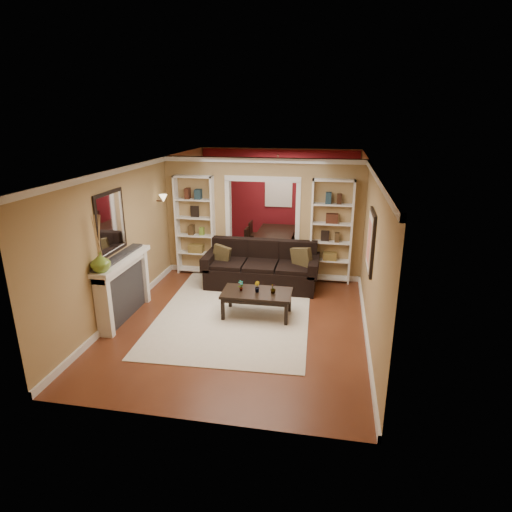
% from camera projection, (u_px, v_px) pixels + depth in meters
% --- Properties ---
extents(floor, '(8.00, 8.00, 0.00)m').
position_uv_depth(floor, '(253.00, 294.00, 9.01)').
color(floor, brown).
rests_on(floor, ground).
extents(ceiling, '(8.00, 8.00, 0.00)m').
position_uv_depth(ceiling, '(253.00, 164.00, 8.16)').
color(ceiling, white).
rests_on(ceiling, ground).
extents(wall_back, '(8.00, 0.00, 8.00)m').
position_uv_depth(wall_back, '(279.00, 196.00, 12.32)').
color(wall_back, tan).
rests_on(wall_back, ground).
extents(wall_front, '(8.00, 0.00, 8.00)m').
position_uv_depth(wall_front, '(187.00, 322.00, 4.85)').
color(wall_front, tan).
rests_on(wall_front, ground).
extents(wall_left, '(0.00, 8.00, 8.00)m').
position_uv_depth(wall_left, '(148.00, 227.00, 8.97)').
color(wall_left, tan).
rests_on(wall_left, ground).
extents(wall_right, '(0.00, 8.00, 8.00)m').
position_uv_depth(wall_right, '(368.00, 237.00, 8.20)').
color(wall_right, tan).
rests_on(wall_right, ground).
extents(partition_wall, '(4.50, 0.15, 2.70)m').
position_uv_depth(partition_wall, '(263.00, 218.00, 9.70)').
color(partition_wall, tan).
rests_on(partition_wall, floor).
extents(red_back_panel, '(4.44, 0.04, 2.64)m').
position_uv_depth(red_back_panel, '(279.00, 198.00, 12.30)').
color(red_back_panel, maroon).
rests_on(red_back_panel, floor).
extents(dining_window, '(0.78, 0.03, 0.98)m').
position_uv_depth(dining_window, '(279.00, 190.00, 12.19)').
color(dining_window, '#8CA5CC').
rests_on(dining_window, wall_back).
extents(area_rug, '(2.94, 4.01, 0.01)m').
position_uv_depth(area_rug, '(235.00, 311.00, 8.18)').
color(area_rug, silver).
rests_on(area_rug, floor).
extents(sofa, '(2.46, 1.06, 0.96)m').
position_uv_depth(sofa, '(261.00, 265.00, 9.26)').
color(sofa, black).
rests_on(sofa, floor).
extents(pillow_left, '(0.39, 0.17, 0.38)m').
position_uv_depth(pillow_left, '(222.00, 256.00, 9.33)').
color(pillow_left, brown).
rests_on(pillow_left, sofa).
extents(pillow_right, '(0.46, 0.36, 0.46)m').
position_uv_depth(pillow_right, '(302.00, 258.00, 9.02)').
color(pillow_right, brown).
rests_on(pillow_right, sofa).
extents(coffee_table, '(1.29, 0.71, 0.48)m').
position_uv_depth(coffee_table, '(257.00, 304.00, 7.94)').
color(coffee_table, black).
rests_on(coffee_table, floor).
extents(plant_left, '(0.12, 0.13, 0.21)m').
position_uv_depth(plant_left, '(241.00, 286.00, 7.89)').
color(plant_left, '#336626').
rests_on(plant_left, coffee_table).
extents(plant_center, '(0.14, 0.14, 0.20)m').
position_uv_depth(plant_center, '(257.00, 287.00, 7.84)').
color(plant_center, '#336626').
rests_on(plant_center, coffee_table).
extents(plant_right, '(0.14, 0.14, 0.18)m').
position_uv_depth(plant_right, '(273.00, 289.00, 7.79)').
color(plant_right, '#336626').
rests_on(plant_right, coffee_table).
extents(bookshelf_left, '(0.90, 0.30, 2.30)m').
position_uv_depth(bookshelf_left, '(195.00, 226.00, 9.87)').
color(bookshelf_left, white).
rests_on(bookshelf_left, floor).
extents(bookshelf_right, '(0.90, 0.30, 2.30)m').
position_uv_depth(bookshelf_right, '(331.00, 232.00, 9.34)').
color(bookshelf_right, white).
rests_on(bookshelf_right, floor).
extents(fireplace, '(0.32, 1.70, 1.16)m').
position_uv_depth(fireplace, '(125.00, 288.00, 7.78)').
color(fireplace, white).
rests_on(fireplace, floor).
extents(vase, '(0.34, 0.34, 0.33)m').
position_uv_depth(vase, '(100.00, 262.00, 6.90)').
color(vase, olive).
rests_on(vase, fireplace).
extents(mirror, '(0.03, 0.95, 1.10)m').
position_uv_depth(mirror, '(111.00, 223.00, 7.42)').
color(mirror, silver).
rests_on(mirror, wall_left).
extents(wall_sconce, '(0.18, 0.18, 0.22)m').
position_uv_depth(wall_sconce, '(161.00, 199.00, 9.31)').
color(wall_sconce, '#FFE0A5').
rests_on(wall_sconce, wall_left).
extents(framed_art, '(0.04, 0.85, 1.05)m').
position_uv_depth(framed_art, '(370.00, 242.00, 7.21)').
color(framed_art, black).
rests_on(framed_art, wall_right).
extents(dining_table, '(1.75, 0.97, 0.61)m').
position_uv_depth(dining_table, '(277.00, 243.00, 11.49)').
color(dining_table, black).
rests_on(dining_table, floor).
extents(dining_chair_nw, '(0.50, 0.50, 0.79)m').
position_uv_depth(dining_chair_nw, '(254.00, 242.00, 11.28)').
color(dining_chair_nw, black).
rests_on(dining_chair_nw, floor).
extents(dining_chair_ne, '(0.52, 0.52, 0.85)m').
position_uv_depth(dining_chair_ne, '(296.00, 243.00, 11.08)').
color(dining_chair_ne, black).
rests_on(dining_chair_ne, floor).
extents(dining_chair_sw, '(0.51, 0.51, 0.82)m').
position_uv_depth(dining_chair_sw, '(258.00, 235.00, 11.83)').
color(dining_chair_sw, black).
rests_on(dining_chair_sw, floor).
extents(dining_chair_se, '(0.52, 0.52, 0.92)m').
position_uv_depth(dining_chair_se, '(298.00, 236.00, 11.63)').
color(dining_chair_se, black).
rests_on(dining_chair_se, floor).
extents(chandelier, '(0.50, 0.50, 0.30)m').
position_uv_depth(chandelier, '(273.00, 179.00, 10.89)').
color(chandelier, '#3D271C').
rests_on(chandelier, ceiling).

